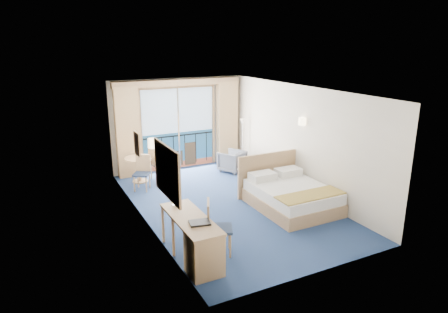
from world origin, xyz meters
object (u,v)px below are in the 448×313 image
(armchair, at_px, (232,161))
(floor_lamp, at_px, (243,131))
(nightstand, at_px, (274,173))
(table_chair_b, at_px, (142,170))
(desk, at_px, (201,247))
(desk_chair, at_px, (215,224))
(round_table, at_px, (139,163))
(table_chair_a, at_px, (156,162))
(bed, at_px, (290,195))

(armchair, xyz_separation_m, floor_lamp, (0.54, 0.34, 0.80))
(nightstand, height_order, table_chair_b, table_chair_b)
(desk, xyz_separation_m, table_chair_b, (0.20, 4.22, 0.08))
(nightstand, relative_size, floor_lamp, 0.39)
(table_chair_b, bearing_deg, desk_chair, -53.46)
(desk, distance_m, desk_chair, 0.62)
(round_table, bearing_deg, desk_chair, -87.75)
(desk, relative_size, desk_chair, 1.64)
(desk_chair, xyz_separation_m, round_table, (-0.17, 4.40, -0.05))
(nightstand, height_order, table_chair_a, table_chair_a)
(floor_lamp, height_order, desk, floor_lamp)
(round_table, height_order, table_chair_a, table_chair_a)
(floor_lamp, relative_size, table_chair_b, 1.62)
(table_chair_b, bearing_deg, desk, -59.88)
(table_chair_a, bearing_deg, table_chair_b, 124.34)
(nightstand, bearing_deg, table_chair_b, 160.04)
(desk, bearing_deg, table_chair_a, 81.28)
(bed, bearing_deg, desk_chair, -155.64)
(bed, xyz_separation_m, desk_chair, (-2.46, -1.11, 0.27))
(floor_lamp, distance_m, table_chair_a, 2.84)
(round_table, bearing_deg, floor_lamp, 0.20)
(bed, height_order, nightstand, bed)
(round_table, xyz_separation_m, table_chair_b, (-0.08, -0.58, -0.01))
(armchair, xyz_separation_m, desk, (-2.96, -4.48, 0.12))
(nightstand, distance_m, desk_chair, 4.02)
(nightstand, height_order, floor_lamp, floor_lamp)
(desk, height_order, round_table, desk)
(floor_lamp, xyz_separation_m, desk, (-3.50, -4.82, -0.68))
(nightstand, xyz_separation_m, armchair, (-0.51, 1.44, 0.03))
(bed, bearing_deg, armchair, 88.91)
(bed, xyz_separation_m, nightstand, (0.56, 1.52, -0.02))
(desk_chair, xyz_separation_m, table_chair_a, (0.28, 4.32, -0.03))
(armchair, bearing_deg, nightstand, 80.48)
(armchair, bearing_deg, table_chair_a, -35.07)
(bed, bearing_deg, table_chair_a, 124.18)
(desk_chair, distance_m, table_chair_b, 3.83)
(bed, distance_m, desk, 3.28)
(floor_lamp, distance_m, desk_chair, 5.40)
(bed, bearing_deg, round_table, 128.60)
(floor_lamp, bearing_deg, desk, -126.05)
(table_chair_a, distance_m, table_chair_b, 0.73)
(desk_chair, relative_size, table_chair_b, 1.12)
(floor_lamp, xyz_separation_m, table_chair_a, (-2.78, -0.09, -0.57))
(desk, bearing_deg, bed, 27.49)
(armchair, xyz_separation_m, table_chair_a, (-2.24, 0.24, 0.23))
(nightstand, height_order, desk_chair, desk_chair)
(bed, xyz_separation_m, table_chair_b, (-2.71, 2.71, 0.21))
(bed, height_order, table_chair_a, bed)
(desk_chair, xyz_separation_m, table_chair_b, (-0.25, 3.82, -0.06))
(nightstand, relative_size, desk, 0.34)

